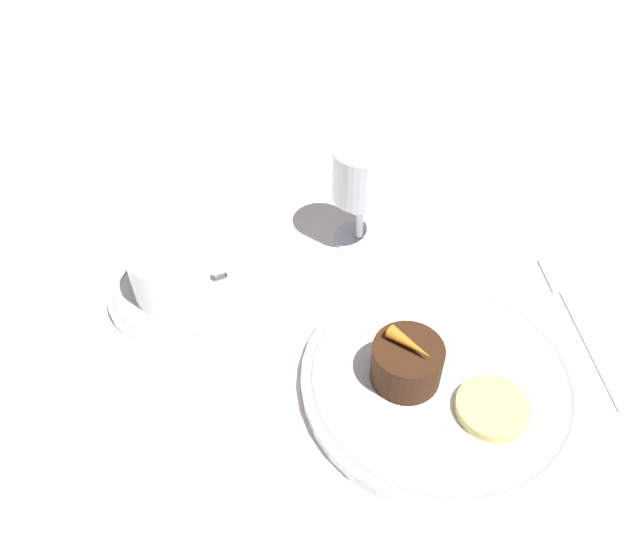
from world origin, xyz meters
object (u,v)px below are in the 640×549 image
(fork, at_px, (573,310))
(dessert_cake, at_px, (407,363))
(coffee_cup, at_px, (170,271))
(wine_glass, at_px, (362,179))
(dinner_plate, at_px, (439,380))

(fork, xyz_separation_m, dessert_cake, (-0.20, -0.04, 0.03))
(coffee_cup, height_order, wine_glass, wine_glass)
(coffee_cup, distance_m, wine_glass, 0.22)
(fork, height_order, dessert_cake, dessert_cake)
(coffee_cup, xyz_separation_m, dessert_cake, (0.19, -0.17, -0.00))
(dessert_cake, bearing_deg, coffee_cup, 139.25)
(wine_glass, bearing_deg, fork, -42.18)
(dinner_plate, relative_size, wine_glass, 2.09)
(coffee_cup, bearing_deg, dinner_plate, -37.74)
(coffee_cup, relative_size, dessert_cake, 1.64)
(dessert_cake, bearing_deg, wine_glass, 84.31)
(dinner_plate, bearing_deg, dessert_cake, 166.36)
(dessert_cake, bearing_deg, dinner_plate, -13.64)
(wine_glass, height_order, fork, wine_glass)
(dinner_plate, xyz_separation_m, coffee_cup, (-0.22, 0.17, 0.03))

